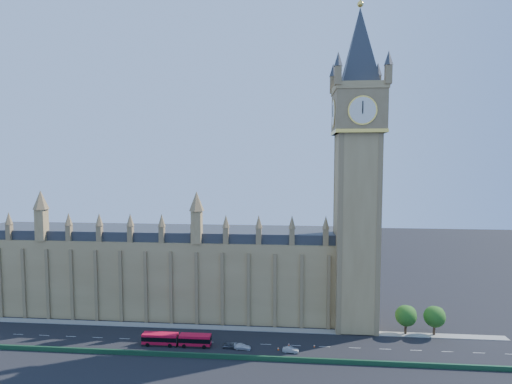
# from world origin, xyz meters

# --- Properties ---
(ground) EXTENTS (400.00, 400.00, 0.00)m
(ground) POSITION_xyz_m (0.00, 0.00, 0.00)
(ground) COLOR black
(ground) RESTS_ON ground
(palace_westminster) EXTENTS (120.00, 20.00, 28.00)m
(palace_westminster) POSITION_xyz_m (-25.00, 22.00, 13.86)
(palace_westminster) COLOR olive
(palace_westminster) RESTS_ON ground
(elizabeth_tower) EXTENTS (20.59, 20.59, 105.00)m
(elizabeth_tower) POSITION_xyz_m (38.00, 13.99, 54.56)
(elizabeth_tower) COLOR olive
(elizabeth_tower) RESTS_ON ground
(bridge_parapet) EXTENTS (160.00, 0.60, 1.20)m
(bridge_parapet) POSITION_xyz_m (0.00, -9.00, 0.60)
(bridge_parapet) COLOR #1E4C2D
(bridge_parapet) RESTS_ON ground
(kerb_north) EXTENTS (160.00, 3.00, 0.16)m
(kerb_north) POSITION_xyz_m (0.00, 9.50, 0.08)
(kerb_north) COLOR gray
(kerb_north) RESTS_ON ground
(tree_east_near) EXTENTS (6.00, 6.00, 8.50)m
(tree_east_near) POSITION_xyz_m (52.22, 10.08, 5.64)
(tree_east_near) COLOR #382619
(tree_east_near) RESTS_ON ground
(tree_east_far) EXTENTS (6.00, 6.00, 8.50)m
(tree_east_far) POSITION_xyz_m (60.22, 10.08, 5.64)
(tree_east_far) COLOR #382619
(tree_east_far) RESTS_ON ground
(red_bus) EXTENTS (18.83, 3.10, 3.20)m
(red_bus) POSITION_xyz_m (-12.12, -2.85, 1.68)
(red_bus) COLOR red
(red_bus) RESTS_ON ground
(car_grey) EXTENTS (4.24, 1.81, 1.43)m
(car_grey) POSITION_xyz_m (2.67, -3.05, 0.71)
(car_grey) COLOR #414449
(car_grey) RESTS_ON ground
(car_silver) EXTENTS (4.34, 1.91, 1.39)m
(car_silver) POSITION_xyz_m (18.81, -4.05, 0.69)
(car_silver) COLOR #9C9FA3
(car_silver) RESTS_ON ground
(car_white) EXTENTS (4.70, 2.22, 1.33)m
(car_white) POSITION_xyz_m (6.00, -3.38, 0.66)
(car_white) COLOR silver
(car_white) RESTS_ON ground
(cone_a) EXTENTS (0.53, 0.53, 0.65)m
(cone_a) POSITION_xyz_m (17.93, -3.73, 0.32)
(cone_a) COLOR black
(cone_a) RESTS_ON ground
(cone_b) EXTENTS (0.52, 0.52, 0.63)m
(cone_b) POSITION_xyz_m (18.32, -0.21, 0.31)
(cone_b) COLOR black
(cone_b) RESTS_ON ground
(cone_c) EXTENTS (0.45, 0.45, 0.68)m
(cone_c) POSITION_xyz_m (25.19, -0.54, 0.33)
(cone_c) COLOR black
(cone_c) RESTS_ON ground
(cone_d) EXTENTS (0.63, 0.63, 0.80)m
(cone_d) POSITION_xyz_m (15.55, -3.08, 0.39)
(cone_d) COLOR black
(cone_d) RESTS_ON ground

